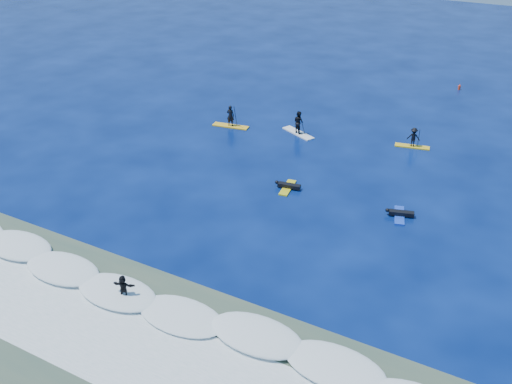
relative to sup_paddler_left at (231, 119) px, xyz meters
The scene contains 11 objects.
ground 15.53m from the sup_paddler_left, 52.24° to the right, with size 160.00×160.00×0.00m, color #031142.
shallow_water 27.94m from the sup_paddler_left, 70.11° to the right, with size 90.00×13.00×0.01m, color #3A5042.
breaking_wave 24.22m from the sup_paddler_left, 66.89° to the right, with size 40.00×6.00×0.30m, color white.
whitewater 27.01m from the sup_paddler_left, 69.39° to the right, with size 34.00×5.00×0.02m, color silver.
sup_paddler_left is the anchor object (origin of this frame).
sup_paddler_center 6.04m from the sup_paddler_left, 13.69° to the left, with size 3.38×2.21×2.35m.
sup_paddler_right 15.54m from the sup_paddler_left, 12.53° to the left, with size 2.83×1.22×1.93m.
prone_paddler_near 12.13m from the sup_paddler_left, 39.77° to the right, with size 1.87×2.41×0.49m.
prone_paddler_far 18.94m from the sup_paddler_left, 23.80° to the right, with size 1.83×2.41×0.49m.
wave_surfer 23.80m from the sup_paddler_left, 72.56° to the right, with size 2.01×1.03×1.40m.
marker_buoy 25.15m from the sup_paddler_left, 51.59° to the left, with size 0.26×0.26×0.63m.
Camera 1 is at (14.70, -27.51, 19.41)m, focal length 40.00 mm.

